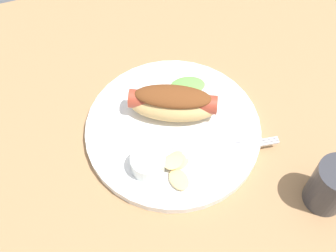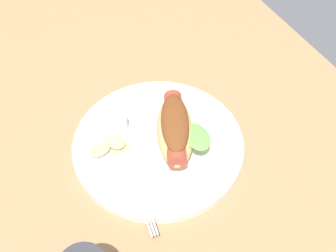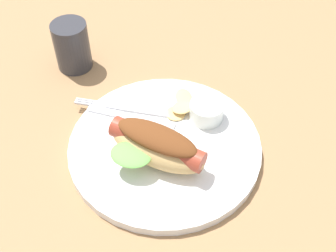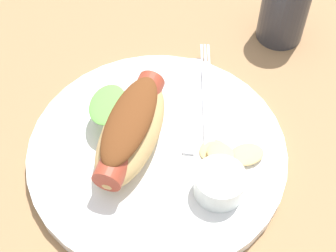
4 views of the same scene
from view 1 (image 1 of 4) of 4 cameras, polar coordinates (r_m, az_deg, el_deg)
ground_plane at (r=75.39cm, az=1.93°, el=-2.60°), size 120.00×90.00×1.80cm
plate at (r=75.08cm, az=0.65°, el=-0.46°), size 29.96×29.96×1.60cm
hot_dog at (r=73.65cm, az=0.94°, el=3.19°), size 16.33×11.86×5.89cm
sauce_ramekin at (r=69.23cm, az=-2.63°, el=-4.84°), size 5.48×5.48×3.06cm
fork at (r=72.60cm, az=7.71°, el=-2.96°), size 17.03×3.29×0.40cm
knife at (r=73.19cm, az=6.39°, el=-1.94°), size 14.92×4.57×0.36cm
chips_pile at (r=69.77cm, az=1.18°, el=-5.37°), size 5.44×7.95×1.70cm
drinking_cup at (r=70.20cm, az=20.53°, el=-7.31°), size 6.41×6.41×9.13cm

